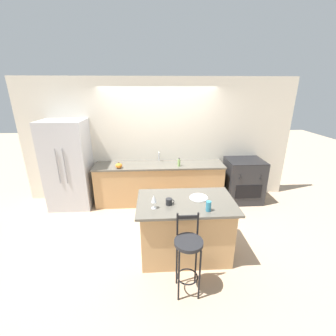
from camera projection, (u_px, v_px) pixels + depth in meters
The scene contains 14 objects.
ground_plane at pixel (160, 209), 4.86m from camera, with size 18.00×18.00×0.00m, color tan.
wall_back at pixel (159, 141), 5.05m from camera, with size 6.00×0.07×2.70m.
back_counter at pixel (159, 183), 5.06m from camera, with size 2.81×0.67×0.90m.
sink_faucet at pixel (159, 155), 5.04m from camera, with size 0.02×0.13×0.22m.
kitchen_island at pixel (185, 228), 3.42m from camera, with size 1.42×0.89×0.92m.
refrigerator at pixel (68, 165), 4.74m from camera, with size 0.87×0.72×1.87m.
oven_range at pixel (243, 180), 5.11m from camera, with size 0.79×0.71×0.97m.
bar_stool_near at pixel (188, 251), 2.71m from camera, with size 0.35×0.35×1.08m.
dinner_plate at pixel (199, 197), 3.35m from camera, with size 0.27×0.27×0.02m.
wine_glass at pixel (154, 199), 3.03m from camera, with size 0.07×0.07×0.20m.
coffee_mug at pixel (169, 202), 3.15m from camera, with size 0.12×0.09×0.09m.
tumbler_cup at pixel (208, 206), 2.98m from camera, with size 0.07×0.07×0.14m.
pumpkin_decoration at pixel (119, 166), 4.64m from camera, with size 0.14×0.14×0.13m.
soap_bottle at pixel (179, 163), 4.75m from camera, with size 0.06×0.06×0.19m.
Camera 1 is at (-0.08, -4.28, 2.48)m, focal length 24.00 mm.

